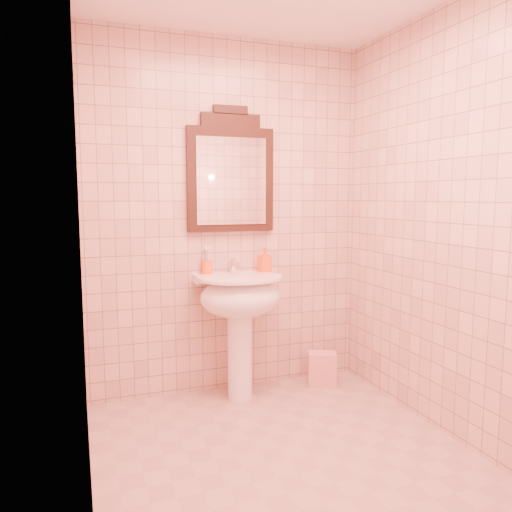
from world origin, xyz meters
name	(u,v)px	position (x,y,z in m)	size (l,w,h in m)	color
floor	(288,460)	(0.00, 0.00, 0.00)	(2.20, 2.20, 0.00)	tan
back_wall	(228,218)	(0.00, 1.10, 1.25)	(2.00, 0.02, 2.50)	beige
pedestal_sink	(240,305)	(0.01, 0.87, 0.66)	(0.58, 0.58, 0.86)	white
faucet	(234,266)	(0.01, 1.01, 0.92)	(0.04, 0.16, 0.11)	white
mirror	(231,174)	(0.01, 1.07, 1.56)	(0.62, 0.06, 0.87)	black
toothbrush_cup	(207,267)	(-0.17, 1.05, 0.91)	(0.08, 0.08, 0.17)	#FF5915
soap_dispenser	(264,260)	(0.24, 1.01, 0.95)	(0.08, 0.08, 0.18)	#F34F14
towel	(322,369)	(0.66, 0.89, 0.13)	(0.21, 0.14, 0.25)	#E8A589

